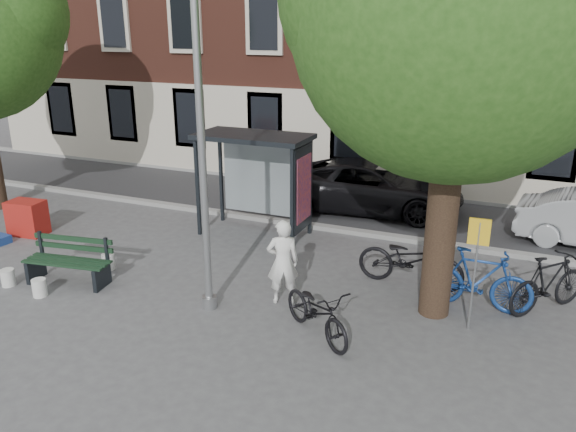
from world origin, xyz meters
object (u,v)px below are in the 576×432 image
(bike_b, at_px, (478,280))
(bike_a, at_px, (411,260))
(bench, at_px, (69,263))
(car_dark, at_px, (370,186))
(bike_d, at_px, (548,283))
(lamppost, at_px, (203,167))
(painter, at_px, (283,262))
(bus_shelter, at_px, (269,162))
(red_stand, at_px, (27,218))
(notice_sign, at_px, (477,249))
(bike_c, at_px, (317,311))

(bike_b, bearing_deg, bike_a, 68.47)
(bench, height_order, car_dark, car_dark)
(bike_d, bearing_deg, bike_b, 60.94)
(lamppost, bearing_deg, bike_a, 36.78)
(bike_d, bearing_deg, painter, 60.50)
(bike_b, distance_m, bike_d, 1.31)
(bus_shelter, height_order, painter, bus_shelter)
(lamppost, xyz_separation_m, red_stand, (-6.39, 1.66, -2.33))
(red_stand, height_order, notice_sign, notice_sign)
(bike_a, xyz_separation_m, bike_d, (2.60, -0.09, -0.00))
(bike_d, bearing_deg, notice_sign, 87.00)
(bike_b, height_order, notice_sign, notice_sign)
(bike_b, bearing_deg, notice_sign, 177.29)
(bench, bearing_deg, painter, 2.72)
(bus_shelter, xyz_separation_m, car_dark, (1.84, 2.98, -1.19))
(bike_d, bearing_deg, bench, 57.09)
(lamppost, xyz_separation_m, bike_b, (4.70, 1.97, -2.17))
(lamppost, height_order, notice_sign, lamppost)
(bike_c, distance_m, red_stand, 8.84)
(bus_shelter, bearing_deg, bike_b, -21.88)
(bus_shelter, xyz_separation_m, painter, (1.81, -3.32, -1.07))
(bike_b, xyz_separation_m, bike_d, (1.23, 0.43, -0.03))
(red_stand, bearing_deg, painter, -6.59)
(bike_b, bearing_deg, bench, 104.07)
(painter, xyz_separation_m, bike_c, (1.06, -0.96, -0.36))
(painter, distance_m, bike_c, 1.47)
(bus_shelter, bearing_deg, red_stand, -157.10)
(bench, relative_size, bike_a, 0.87)
(bench, height_order, bike_d, bike_d)
(car_dark, bearing_deg, bus_shelter, 143.04)
(painter, distance_m, bike_a, 2.74)
(painter, bearing_deg, red_stand, -33.30)
(bench, xyz_separation_m, bike_c, (5.55, -0.02, 0.05))
(lamppost, xyz_separation_m, bike_c, (2.26, -0.18, -2.30))
(red_stand, bearing_deg, lamppost, -14.57)
(bike_c, height_order, red_stand, bike_c)
(notice_sign, bearing_deg, lamppost, -168.58)
(painter, height_order, bench, painter)
(lamppost, xyz_separation_m, notice_sign, (4.68, 1.13, -1.23))
(notice_sign, bearing_deg, painter, -176.50)
(bike_d, bearing_deg, red_stand, 45.06)
(bus_shelter, bearing_deg, bike_a, -22.28)
(lamppost, bearing_deg, bus_shelter, 98.43)
(bench, distance_m, bike_a, 7.13)
(lamppost, bearing_deg, bike_d, 22.05)
(painter, relative_size, bike_c, 0.92)
(painter, distance_m, bench, 4.61)
(lamppost, bearing_deg, notice_sign, 13.55)
(bike_a, relative_size, bike_c, 1.18)
(red_stand, bearing_deg, bike_d, 3.44)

